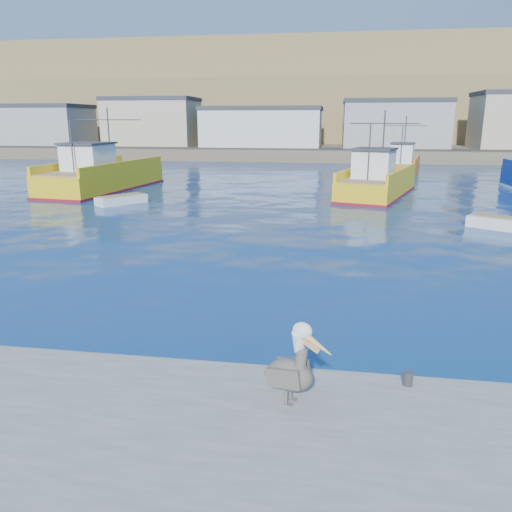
{
  "coord_description": "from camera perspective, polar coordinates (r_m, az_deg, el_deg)",
  "views": [
    {
      "loc": [
        1.35,
        -12.84,
        5.7
      ],
      "look_at": [
        -1.21,
        3.67,
        1.13
      ],
      "focal_mm": 35.0,
      "sensor_mm": 36.0,
      "label": 1
    }
  ],
  "objects": [
    {
      "name": "boat_orange",
      "position": [
        57.55,
        16.35,
        10.04
      ],
      "size": [
        4.92,
        9.03,
        6.11
      ],
      "color": "orange",
      "rests_on": "ground"
    },
    {
      "name": "pelican",
      "position": [
        9.57,
        4.18,
        -12.69
      ],
      "size": [
        1.33,
        0.82,
        1.68
      ],
      "color": "#595451",
      "rests_on": "dock"
    },
    {
      "name": "skiff_mid",
      "position": [
        30.02,
        26.58,
        3.22
      ],
      "size": [
        3.85,
        3.11,
        0.81
      ],
      "color": "silver",
      "rests_on": "ground"
    },
    {
      "name": "far_shore",
      "position": [
        122.09,
        8.57,
        16.67
      ],
      "size": [
        200.0,
        81.0,
        24.0
      ],
      "color": "brown",
      "rests_on": "ground"
    },
    {
      "name": "skiff_left",
      "position": [
        36.41,
        -15.11,
        6.15
      ],
      "size": [
        3.06,
        3.59,
        0.77
      ],
      "color": "silver",
      "rests_on": "ground"
    },
    {
      "name": "trawler_yellow_a",
      "position": [
        44.14,
        -17.24,
        8.71
      ],
      "size": [
        6.22,
        13.87,
        6.79
      ],
      "color": "yellow",
      "rests_on": "ground"
    },
    {
      "name": "ground",
      "position": [
        14.11,
        2.61,
        -8.55
      ],
      "size": [
        260.0,
        260.0,
        0.0
      ],
      "primitive_type": "plane",
      "color": "navy",
      "rests_on": "ground"
    },
    {
      "name": "trawler_yellow_b",
      "position": [
        39.94,
        13.64,
        8.17
      ],
      "size": [
        7.06,
        11.93,
        6.51
      ],
      "color": "yellow",
      "rests_on": "ground"
    },
    {
      "name": "dock_bollards",
      "position": [
        10.73,
        3.87,
        -12.82
      ],
      "size": [
        36.2,
        0.2,
        0.3
      ],
      "color": "#4C4C4C",
      "rests_on": "dock"
    }
  ]
}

